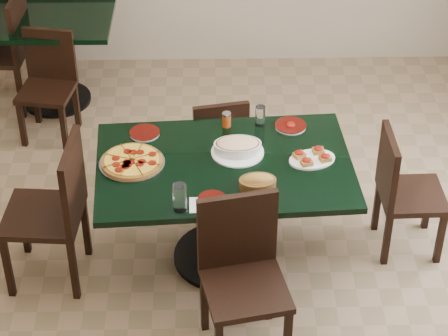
{
  "coord_description": "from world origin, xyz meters",
  "views": [
    {
      "loc": [
        -0.07,
        -4.02,
        3.81
      ],
      "look_at": [
        0.02,
        0.0,
        0.83
      ],
      "focal_mm": 70.0,
      "sensor_mm": 36.0,
      "label": 1
    }
  ],
  "objects_px": {
    "bread_basket": "(258,182)",
    "bruschetta_platter": "(312,157)",
    "back_table": "(50,44)",
    "back_chair_left": "(7,45)",
    "chair_right": "(401,187)",
    "chair_far": "(218,142)",
    "chair_left": "(57,205)",
    "pepperoni_pizza": "(132,161)",
    "lasagna_casserole": "(238,147)",
    "chair_near": "(242,268)",
    "back_chair_near": "(49,79)",
    "main_table": "(224,188)"
  },
  "relations": [
    {
      "from": "bread_basket",
      "to": "bruschetta_platter",
      "type": "xyz_separation_m",
      "value": [
        0.34,
        0.26,
        -0.02
      ]
    },
    {
      "from": "back_table",
      "to": "back_chair_left",
      "type": "bearing_deg",
      "value": -173.04
    },
    {
      "from": "chair_right",
      "to": "back_chair_left",
      "type": "relative_size",
      "value": 0.89
    },
    {
      "from": "chair_far",
      "to": "chair_right",
      "type": "distance_m",
      "value": 1.27
    },
    {
      "from": "chair_left",
      "to": "pepperoni_pizza",
      "type": "relative_size",
      "value": 2.51
    },
    {
      "from": "chair_far",
      "to": "lasagna_casserole",
      "type": "xyz_separation_m",
      "value": [
        0.11,
        -0.56,
        0.36
      ]
    },
    {
      "from": "chair_right",
      "to": "bruschetta_platter",
      "type": "height_order",
      "value": "chair_right"
    },
    {
      "from": "chair_near",
      "to": "back_chair_near",
      "type": "xyz_separation_m",
      "value": [
        -1.37,
        2.18,
        -0.08
      ]
    },
    {
      "from": "chair_left",
      "to": "bruschetta_platter",
      "type": "bearing_deg",
      "value": 100.09
    },
    {
      "from": "chair_far",
      "to": "chair_near",
      "type": "height_order",
      "value": "chair_near"
    },
    {
      "from": "chair_far",
      "to": "chair_right",
      "type": "relative_size",
      "value": 0.93
    },
    {
      "from": "chair_far",
      "to": "bruschetta_platter",
      "type": "relative_size",
      "value": 2.41
    },
    {
      "from": "chair_far",
      "to": "bread_basket",
      "type": "distance_m",
      "value": 1.0
    },
    {
      "from": "chair_left",
      "to": "bruschetta_platter",
      "type": "relative_size",
      "value": 2.98
    },
    {
      "from": "chair_far",
      "to": "pepperoni_pizza",
      "type": "height_order",
      "value": "chair_far"
    },
    {
      "from": "chair_right",
      "to": "back_chair_near",
      "type": "distance_m",
      "value": 2.77
    },
    {
      "from": "back_chair_near",
      "to": "chair_far",
      "type": "bearing_deg",
      "value": -23.27
    },
    {
      "from": "bruschetta_platter",
      "to": "main_table",
      "type": "bearing_deg",
      "value": 165.69
    },
    {
      "from": "chair_near",
      "to": "main_table",
      "type": "bearing_deg",
      "value": 85.33
    },
    {
      "from": "chair_near",
      "to": "back_chair_left",
      "type": "height_order",
      "value": "back_chair_left"
    },
    {
      "from": "chair_near",
      "to": "back_chair_near",
      "type": "distance_m",
      "value": 2.57
    },
    {
      "from": "main_table",
      "to": "bruschetta_platter",
      "type": "bearing_deg",
      "value": -1.4
    },
    {
      "from": "chair_far",
      "to": "bread_basket",
      "type": "xyz_separation_m",
      "value": [
        0.21,
        -0.91,
        0.35
      ]
    },
    {
      "from": "main_table",
      "to": "bruschetta_platter",
      "type": "height_order",
      "value": "bruschetta_platter"
    },
    {
      "from": "chair_right",
      "to": "back_chair_left",
      "type": "xyz_separation_m",
      "value": [
        -2.76,
        1.8,
        0.06
      ]
    },
    {
      "from": "lasagna_casserole",
      "to": "bread_basket",
      "type": "bearing_deg",
      "value": -74.72
    },
    {
      "from": "back_table",
      "to": "back_chair_left",
      "type": "height_order",
      "value": "back_chair_left"
    },
    {
      "from": "chair_left",
      "to": "back_chair_near",
      "type": "bearing_deg",
      "value": -165.53
    },
    {
      "from": "back_chair_near",
      "to": "back_chair_left",
      "type": "relative_size",
      "value": 0.86
    },
    {
      "from": "chair_near",
      "to": "bread_basket",
      "type": "xyz_separation_m",
      "value": [
        0.1,
        0.44,
        0.25
      ]
    },
    {
      "from": "chair_right",
      "to": "back_chair_near",
      "type": "height_order",
      "value": "chair_right"
    },
    {
      "from": "back_table",
      "to": "chair_far",
      "type": "distance_m",
      "value": 1.81
    },
    {
      "from": "lasagna_casserole",
      "to": "chair_far",
      "type": "bearing_deg",
      "value": 99.56
    },
    {
      "from": "lasagna_casserole",
      "to": "bread_basket",
      "type": "distance_m",
      "value": 0.36
    },
    {
      "from": "chair_left",
      "to": "bruschetta_platter",
      "type": "distance_m",
      "value": 1.55
    },
    {
      "from": "main_table",
      "to": "bread_basket",
      "type": "distance_m",
      "value": 0.37
    },
    {
      "from": "chair_far",
      "to": "back_chair_near",
      "type": "bearing_deg",
      "value": -44.29
    },
    {
      "from": "back_chair_left",
      "to": "bread_basket",
      "type": "relative_size",
      "value": 4.29
    },
    {
      "from": "main_table",
      "to": "bruschetta_platter",
      "type": "distance_m",
      "value": 0.56
    },
    {
      "from": "bread_basket",
      "to": "bruschetta_platter",
      "type": "height_order",
      "value": "bread_basket"
    },
    {
      "from": "pepperoni_pizza",
      "to": "lasagna_casserole",
      "type": "height_order",
      "value": "lasagna_casserole"
    },
    {
      "from": "pepperoni_pizza",
      "to": "bruschetta_platter",
      "type": "height_order",
      "value": "bruschetta_platter"
    },
    {
      "from": "chair_left",
      "to": "lasagna_casserole",
      "type": "relative_size",
      "value": 3.08
    },
    {
      "from": "pepperoni_pizza",
      "to": "chair_near",
      "type": "bearing_deg",
      "value": -47.38
    },
    {
      "from": "back_chair_left",
      "to": "chair_far",
      "type": "bearing_deg",
      "value": 57.1
    },
    {
      "from": "pepperoni_pizza",
      "to": "bread_basket",
      "type": "xyz_separation_m",
      "value": [
        0.73,
        -0.25,
        0.02
      ]
    },
    {
      "from": "back_table",
      "to": "chair_far",
      "type": "height_order",
      "value": "chair_far"
    },
    {
      "from": "chair_right",
      "to": "lasagna_casserole",
      "type": "xyz_separation_m",
      "value": [
        -1.02,
        0.01,
        0.32
      ]
    },
    {
      "from": "main_table",
      "to": "bread_basket",
      "type": "relative_size",
      "value": 7.05
    },
    {
      "from": "back_table",
      "to": "lasagna_casserole",
      "type": "xyz_separation_m",
      "value": [
        1.41,
        -1.82,
        0.27
      ]
    }
  ]
}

